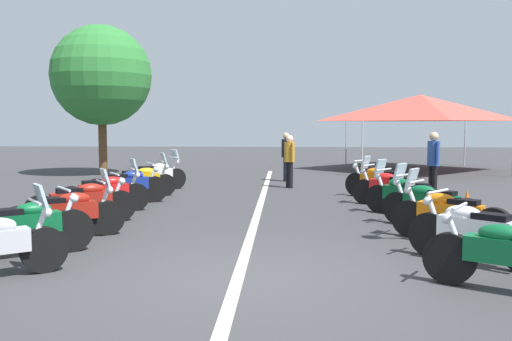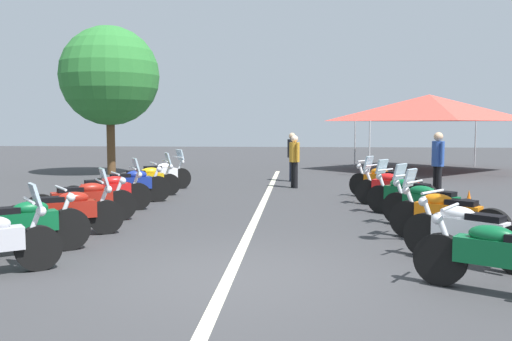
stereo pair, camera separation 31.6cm
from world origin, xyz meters
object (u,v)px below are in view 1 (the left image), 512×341
Objects in this scene: bystander_0 at (286,153)px; motorcycle_right_row_4 at (406,195)px; motorcycle_left_row_3 at (82,201)px; motorcycle_right_row_2 at (448,214)px; motorcycle_right_row_3 at (429,204)px; event_tent at (420,108)px; bystander_1 at (290,157)px; motorcycle_right_row_5 at (391,187)px; motorcycle_left_row_6 at (141,180)px; motorcycle_left_row_7 at (156,175)px; motorcycle_right_row_1 at (474,232)px; motorcycle_right_row_6 at (381,181)px; motorcycle_left_row_5 at (127,185)px; motorcycle_left_row_4 at (105,192)px; bystander_3 at (433,159)px; motorcycle_left_row_2 at (66,212)px; motorcycle_left_row_1 at (23,227)px; roadside_tree_1 at (101,76)px; traffic_cone_1 at (467,204)px.

motorcycle_right_row_4 is at bearing -84.18° from bystander_0.
motorcycle_left_row_3 is 1.09× the size of motorcycle_right_row_2.
event_tent is at bearing -61.83° from motorcycle_right_row_3.
motorcycle_right_row_5 is at bearing -82.95° from bystander_1.
motorcycle_left_row_7 is (1.45, -0.06, 0.01)m from motorcycle_left_row_6.
motorcycle_right_row_1 reaches higher than motorcycle_right_row_6.
motorcycle_left_row_6 reaches higher than motorcycle_left_row_5.
motorcycle_left_row_4 is 6.54m from bystander_1.
bystander_3 is (6.93, -1.25, 0.58)m from motorcycle_right_row_1.
event_tent reaches higher than motorcycle_left_row_6.
motorcycle_left_row_7 is at bearing 26.14° from motorcycle_right_row_6.
motorcycle_left_row_4 is at bearing 63.75° from motorcycle_left_row_2.
motorcycle_right_row_4 is at bearing -7.73° from motorcycle_left_row_2.
motorcycle_left_row_2 is 6.54m from motorcycle_right_row_2.
motorcycle_left_row_7 is 10.57m from motorcycle_right_row_1.
motorcycle_right_row_1 is at bearing -37.73° from motorcycle_left_row_1.
bystander_0 is (9.74, -3.83, 0.52)m from motorcycle_left_row_2.
motorcycle_right_row_2 is at bearing 130.57° from motorcycle_right_row_3.
event_tent is at bearing 25.89° from bystander_0.
motorcycle_right_row_6 is (1.30, -6.48, -0.00)m from motorcycle_left_row_5.
motorcycle_left_row_3 is at bearing -148.56° from bystander_1.
motorcycle_left_row_2 is at bearing 65.21° from motorcycle_right_row_5.
motorcycle_left_row_2 is 9.51m from bystander_3.
bystander_1 reaches higher than motorcycle_left_row_3.
bystander_1 is at bearing -23.76° from motorcycle_right_row_4.
motorcycle_right_row_3 reaches higher than motorcycle_right_row_6.
motorcycle_left_row_3 is 6.75m from motorcycle_right_row_4.
bystander_3 reaches higher than motorcycle_left_row_4.
motorcycle_left_row_7 reaches higher than motorcycle_left_row_5.
motorcycle_left_row_2 is 6.67m from motorcycle_right_row_3.
motorcycle_left_row_4 is at bearing -155.43° from bystander_1.
bystander_1 is at bearing -27.36° from motorcycle_right_row_3.
motorcycle_left_row_5 is 0.33× the size of roadside_tree_1.
event_tent is (9.03, -3.15, 2.19)m from motorcycle_right_row_6.
motorcycle_left_row_6 is 2.99× the size of traffic_cone_1.
traffic_cone_1 is at bearing -76.47° from bystander_0.
motorcycle_left_row_6 is at bearing 38.95° from motorcycle_right_row_6.
motorcycle_right_row_3 is at bearing -32.60° from motorcycle_left_row_3.
roadside_tree_1 is (6.21, 10.96, 2.77)m from bystander_3.
motorcycle_left_row_1 is at bearing 72.75° from motorcycle_right_row_4.
motorcycle_left_row_2 is at bearing -128.17° from motorcycle_left_row_7.
motorcycle_right_row_6 is at bearing -51.30° from motorcycle_left_row_7.
motorcycle_right_row_2 reaches higher than motorcycle_left_row_7.
bystander_0 is (11.13, 2.64, 0.52)m from motorcycle_right_row_1.
motorcycle_right_row_2 is (-1.28, -6.76, 0.01)m from motorcycle_left_row_3.
bystander_3 is (5.54, -7.71, 0.58)m from motorcycle_left_row_2.
motorcycle_left_row_1 is 2.89× the size of traffic_cone_1.
motorcycle_left_row_1 is at bearing -128.93° from motorcycle_left_row_7.
motorcycle_right_row_5 is (4.00, 0.20, -0.01)m from motorcycle_right_row_2.
motorcycle_left_row_4 is 6.62m from motorcycle_right_row_4.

